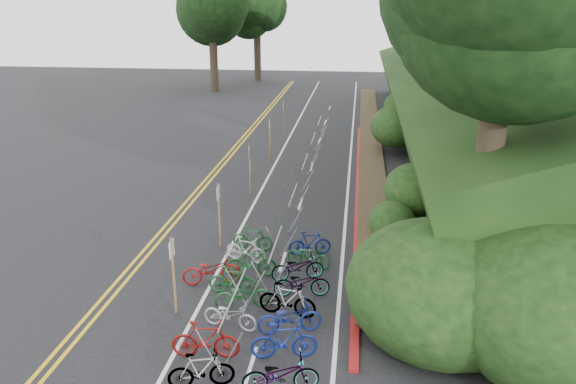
# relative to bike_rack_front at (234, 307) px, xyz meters

# --- Properties ---
(ground) EXTENTS (120.00, 120.00, 0.00)m
(ground) POSITION_rel_bike_rack_front_xyz_m (-2.42, 0.84, -0.95)
(ground) COLOR black
(ground) RESTS_ON ground
(road_markings) EXTENTS (7.47, 80.00, 0.01)m
(road_markings) POSITION_rel_bike_rack_front_xyz_m (-1.79, 10.94, -0.94)
(road_markings) COLOR gold
(road_markings) RESTS_ON ground
(red_curb) EXTENTS (0.25, 28.00, 0.10)m
(red_curb) POSITION_rel_bike_rack_front_xyz_m (3.28, 12.84, -0.90)
(red_curb) COLOR maroon
(red_curb) RESTS_ON ground
(embankment) EXTENTS (14.30, 48.14, 9.11)m
(embankment) POSITION_rel_bike_rack_front_xyz_m (10.54, 19.88, 1.62)
(embankment) COLOR black
(embankment) RESTS_ON ground
(bike_rack_front) EXTENTS (1.19, 3.43, 1.28)m
(bike_rack_front) POSITION_rel_bike_rack_front_xyz_m (0.00, 0.00, 0.00)
(bike_rack_front) COLOR #96989C
(bike_rack_front) RESTS_ON ground
(bike_racks_rest) EXTENTS (1.14, 23.00, 1.17)m
(bike_racks_rest) POSITION_rel_bike_rack_front_xyz_m (0.58, 13.84, -0.09)
(bike_racks_rest) COLOR #96989C
(bike_racks_rest) RESTS_ON ground
(signpost_near) EXTENTS (0.08, 0.40, 2.44)m
(signpost_near) POSITION_rel_bike_rack_front_xyz_m (-2.00, 1.03, 0.45)
(signpost_near) COLOR brown
(signpost_near) RESTS_ON ground
(signposts_rest) EXTENTS (0.08, 18.40, 2.50)m
(signposts_rest) POSITION_rel_bike_rack_front_xyz_m (-1.82, 14.84, 0.48)
(signposts_rest) COLOR brown
(signposts_rest) RESTS_ON ground
(bike_front) EXTENTS (1.22, 2.01, 1.00)m
(bike_front) POSITION_rel_bike_rack_front_xyz_m (-1.41, 2.97, -0.45)
(bike_front) COLOR maroon
(bike_front) RESTS_ON ground
(bike_valet) EXTENTS (3.18, 9.55, 1.07)m
(bike_valet) POSITION_rel_bike_rack_front_xyz_m (0.65, 1.66, -0.47)
(bike_valet) COLOR slate
(bike_valet) RESTS_ON ground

